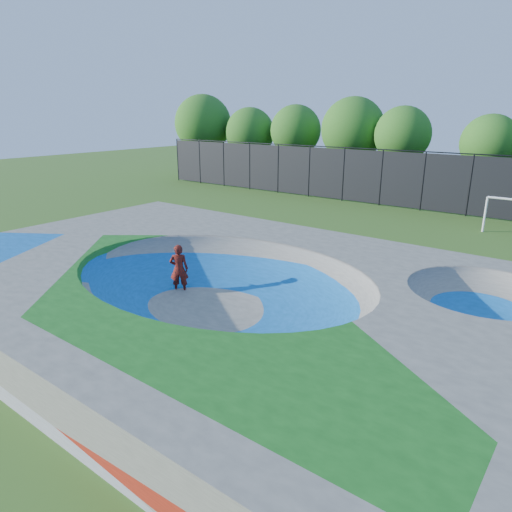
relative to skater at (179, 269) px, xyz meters
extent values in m
plane|color=#315A19|center=(2.30, -0.34, -0.95)|extent=(120.00, 120.00, 0.00)
cube|color=gray|center=(2.30, -0.34, -0.20)|extent=(22.00, 14.00, 1.50)
imported|color=#B01F0E|center=(0.00, 0.00, 0.00)|extent=(0.83, 0.79, 1.90)
cube|color=black|center=(0.00, 0.00, -0.93)|extent=(0.70, 0.71, 0.05)
cylinder|color=white|center=(7.10, 16.94, 0.05)|extent=(0.12, 0.12, 2.00)
cylinder|color=black|center=(-21.70, 20.66, 1.05)|extent=(0.09, 0.09, 4.00)
cylinder|color=black|center=(-18.70, 20.66, 1.05)|extent=(0.09, 0.09, 4.00)
cylinder|color=black|center=(-15.70, 20.66, 1.05)|extent=(0.09, 0.09, 4.00)
cylinder|color=black|center=(-12.70, 20.66, 1.05)|extent=(0.09, 0.09, 4.00)
cylinder|color=black|center=(-9.70, 20.66, 1.05)|extent=(0.09, 0.09, 4.00)
cylinder|color=black|center=(-6.70, 20.66, 1.05)|extent=(0.09, 0.09, 4.00)
cylinder|color=black|center=(-3.70, 20.66, 1.05)|extent=(0.09, 0.09, 4.00)
cylinder|color=black|center=(-0.70, 20.66, 1.05)|extent=(0.09, 0.09, 4.00)
cylinder|color=black|center=(2.30, 20.66, 1.05)|extent=(0.09, 0.09, 4.00)
cylinder|color=black|center=(5.30, 20.66, 1.05)|extent=(0.09, 0.09, 4.00)
cube|color=black|center=(2.30, 20.66, 1.05)|extent=(48.00, 0.03, 3.80)
cylinder|color=black|center=(2.30, 20.66, 3.05)|extent=(48.00, 0.08, 0.08)
cylinder|color=#4D3E26|center=(-21.76, 24.50, 0.65)|extent=(0.44, 0.44, 3.21)
sphere|color=#276219|center=(-21.76, 24.50, 4.43)|extent=(5.79, 5.79, 5.79)
cylinder|color=#4D3E26|center=(-16.53, 25.61, 0.43)|extent=(0.44, 0.44, 2.77)
sphere|color=#276219|center=(-16.53, 25.61, 3.63)|extent=(4.82, 4.82, 4.82)
cylinder|color=#4D3E26|center=(-11.50, 26.04, 0.61)|extent=(0.44, 0.44, 3.13)
sphere|color=#276219|center=(-11.50, 26.04, 3.93)|extent=(4.67, 4.67, 4.67)
cylinder|color=#4D3E26|center=(-5.53, 25.67, 0.61)|extent=(0.44, 0.44, 3.13)
sphere|color=#276219|center=(-5.53, 25.67, 4.18)|extent=(5.34, 5.34, 5.34)
cylinder|color=#4D3E26|center=(-0.97, 24.93, 0.67)|extent=(0.44, 0.44, 3.24)
sphere|color=#276219|center=(-0.97, 24.93, 3.91)|extent=(4.33, 4.33, 4.33)
cylinder|color=#4D3E26|center=(5.15, 25.57, 0.52)|extent=(0.44, 0.44, 2.94)
sphere|color=#276219|center=(5.15, 25.57, 3.49)|extent=(4.01, 4.01, 4.01)
camera|label=1|loc=(12.02, -11.10, 5.64)|focal=32.00mm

